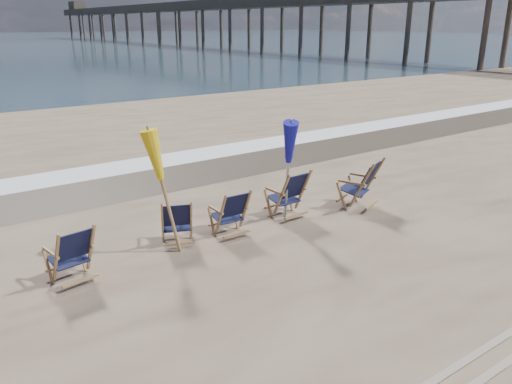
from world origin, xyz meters
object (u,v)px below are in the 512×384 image
beach_chair_3 (303,191)px  fishing_pier (194,18)px  umbrella_blue (288,142)px  beach_chair_1 (191,222)px  beach_chair_4 (372,180)px  beach_chair_2 (246,210)px  umbrella_yellow (164,160)px  beach_chair_0 (91,249)px

beach_chair_3 → fishing_pier: bearing=-119.7°
umbrella_blue → fishing_pier: fishing_pier is taller
beach_chair_1 → beach_chair_4: (4.26, -0.40, 0.11)m
beach_chair_2 → umbrella_yellow: bearing=-2.9°
umbrella_yellow → beach_chair_3: bearing=-0.3°
beach_chair_1 → beach_chair_2: 1.09m
beach_chair_2 → beach_chair_4: bearing=177.4°
umbrella_yellow → umbrella_blue: bearing=-2.4°
beach_chair_2 → umbrella_yellow: (-1.54, 0.13, 1.19)m
beach_chair_2 → umbrella_yellow: umbrella_yellow is taller
beach_chair_0 → fishing_pier: (40.99, 71.60, 4.16)m
beach_chair_2 → beach_chair_4: size_ratio=0.85×
beach_chair_0 → fishing_pier: 82.61m
beach_chair_4 → umbrella_blue: 2.44m
beach_chair_0 → beach_chair_2: beach_chair_0 is taller
beach_chair_2 → beach_chair_1: bearing=-5.8°
umbrella_yellow → umbrella_blue: 2.56m
beach_chair_0 → beach_chair_3: bearing=173.3°
umbrella_blue → beach_chair_3: bearing=10.3°
beach_chair_1 → fishing_pier: fishing_pier is taller
beach_chair_3 → umbrella_blue: 1.23m
beach_chair_1 → fishing_pier: size_ratio=0.01×
umbrella_blue → umbrella_yellow: bearing=177.6°
beach_chair_2 → fishing_pier: size_ratio=0.01×
umbrella_blue → beach_chair_2: bearing=-178.6°
beach_chair_0 → umbrella_yellow: 1.83m
beach_chair_1 → umbrella_blue: size_ratio=0.42×
beach_chair_2 → beach_chair_4: (3.18, -0.25, 0.08)m
beach_chair_0 → fishing_pier: fishing_pier is taller
umbrella_yellow → beach_chair_1: bearing=2.0°
beach_chair_2 → fishing_pier: fishing_pier is taller
beach_chair_4 → fishing_pier: bearing=-137.3°
beach_chair_3 → beach_chair_4: (1.67, -0.37, 0.03)m
fishing_pier → beach_chair_0: bearing=-119.8°
beach_chair_1 → beach_chair_3: bearing=-157.5°
beach_chair_3 → beach_chair_1: bearing=-3.3°
beach_chair_2 → umbrella_blue: bearing=-176.7°
beach_chair_0 → beach_chair_4: size_ratio=0.88×
beach_chair_0 → beach_chair_3: size_ratio=0.93×
beach_chair_3 → umbrella_yellow: bearing=-2.9°
beach_chair_3 → fishing_pier: size_ratio=0.01×
beach_chair_4 → fishing_pier: 79.92m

